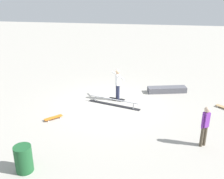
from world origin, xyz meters
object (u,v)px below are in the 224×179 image
at_px(bystander_purple_shirt, 205,124).
at_px(loose_skateboard_orange, 53,118).
at_px(loose_skateboard_natural, 224,107).
at_px(skate_ledge, 167,90).
at_px(skateboard_main, 117,99).
at_px(grind_rail, 114,102).
at_px(skater_main, 118,83).
at_px(trash_bin, 24,159).

xyz_separation_m(bystander_purple_shirt, loose_skateboard_orange, (5.98, -1.02, -0.79)).
bearing_deg(loose_skateboard_natural, skate_ledge, 6.95).
bearing_deg(skateboard_main, grind_rail, -84.98).
relative_size(grind_rail, bystander_purple_shirt, 1.72).
bearing_deg(skater_main, loose_skateboard_natural, -125.69).
distance_m(skate_ledge, bystander_purple_shirt, 5.13).
xyz_separation_m(grind_rail, skater_main, (-0.10, -0.60, 0.79)).
bearing_deg(bystander_purple_shirt, trash_bin, -13.70).
bearing_deg(loose_skateboard_orange, skater_main, 179.69).
distance_m(skater_main, bystander_purple_shirt, 4.96).
bearing_deg(trash_bin, grind_rail, -110.51).
relative_size(skate_ledge, loose_skateboard_orange, 2.90).
distance_m(bystander_purple_shirt, loose_skateboard_orange, 6.12).
bearing_deg(skateboard_main, skate_ledge, 43.09).
bearing_deg(bystander_purple_shirt, loose_skateboard_orange, -45.87).
bearing_deg(skate_ledge, loose_skateboard_orange, 38.86).
bearing_deg(skate_ledge, grind_rail, 39.38).
distance_m(skateboard_main, loose_skateboard_natural, 5.08).
bearing_deg(skate_ledge, loose_skateboard_natural, 147.17).
height_order(grind_rail, loose_skateboard_natural, grind_rail).
bearing_deg(skateboard_main, bystander_purple_shirt, -32.09).
xyz_separation_m(skate_ledge, skateboard_main, (2.50, 1.53, -0.08)).
distance_m(grind_rail, trash_bin, 5.53).
distance_m(grind_rail, skater_main, 1.00).
relative_size(grind_rail, trash_bin, 3.04).
relative_size(bystander_purple_shirt, loose_skateboard_natural, 2.05).
bearing_deg(skateboard_main, skater_main, 41.78).
height_order(skateboard_main, trash_bin, trash_bin).
relative_size(skate_ledge, loose_skateboard_natural, 2.77).
relative_size(bystander_purple_shirt, loose_skateboard_orange, 2.14).
bearing_deg(trash_bin, bystander_purple_shirt, -157.54).
distance_m(skate_ledge, loose_skateboard_natural, 3.07).
bearing_deg(skater_main, skateboard_main, 86.22).
relative_size(grind_rail, skateboard_main, 3.18).
bearing_deg(skate_ledge, bystander_purple_shirt, 102.39).
bearing_deg(skate_ledge, skater_main, 31.46).
bearing_deg(loose_skateboard_orange, skate_ledge, 173.46).
distance_m(skater_main, skateboard_main, 0.86).
xyz_separation_m(loose_skateboard_orange, trash_bin, (-0.39, 3.33, 0.36)).
distance_m(loose_skateboard_natural, trash_bin, 9.04).
height_order(bystander_purple_shirt, loose_skateboard_natural, bystander_purple_shirt).
bearing_deg(loose_skateboard_natural, grind_rail, 44.68).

